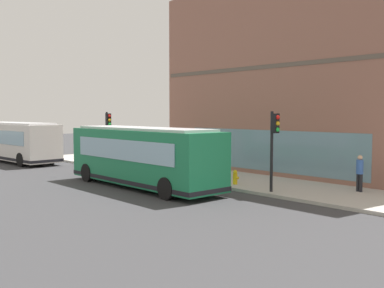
{
  "coord_description": "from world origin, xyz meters",
  "views": [
    {
      "loc": [
        -13.48,
        -16.1,
        3.8
      ],
      "look_at": [
        1.95,
        0.62,
        2.21
      ],
      "focal_mm": 41.71,
      "sensor_mm": 36.0,
      "label": 1
    }
  ],
  "objects_px": {
    "pedestrian_by_light_pole": "(154,154)",
    "pedestrian_near_hydrant": "(360,171)",
    "traffic_light_near_corner": "(274,136)",
    "pedestrian_walking_along_curb": "(218,161)",
    "traffic_light_down_block": "(108,128)",
    "city_bus_far_down_street": "(15,142)",
    "city_bus_nearside": "(142,157)",
    "newspaper_vending_box": "(183,160)",
    "fire_hydrant": "(235,177)"
  },
  "relations": [
    {
      "from": "traffic_light_near_corner",
      "to": "pedestrian_walking_along_curb",
      "type": "xyz_separation_m",
      "value": [
        1.58,
        5.12,
        -1.68
      ]
    },
    {
      "from": "city_bus_far_down_street",
      "to": "pedestrian_by_light_pole",
      "type": "bearing_deg",
      "value": -68.25
    },
    {
      "from": "fire_hydrant",
      "to": "pedestrian_by_light_pole",
      "type": "xyz_separation_m",
      "value": [
        0.95,
        7.99,
        0.58
      ]
    },
    {
      "from": "city_bus_nearside",
      "to": "pedestrian_by_light_pole",
      "type": "distance_m",
      "value": 6.55
    },
    {
      "from": "city_bus_nearside",
      "to": "pedestrian_walking_along_curb",
      "type": "height_order",
      "value": "city_bus_nearside"
    },
    {
      "from": "city_bus_far_down_street",
      "to": "fire_hydrant",
      "type": "relative_size",
      "value": 13.74
    },
    {
      "from": "city_bus_far_down_street",
      "to": "newspaper_vending_box",
      "type": "distance_m",
      "value": 13.87
    },
    {
      "from": "traffic_light_near_corner",
      "to": "city_bus_far_down_street",
      "type": "bearing_deg",
      "value": 98.42
    },
    {
      "from": "fire_hydrant",
      "to": "pedestrian_walking_along_curb",
      "type": "height_order",
      "value": "pedestrian_walking_along_curb"
    },
    {
      "from": "city_bus_far_down_street",
      "to": "pedestrian_near_hydrant",
      "type": "distance_m",
      "value": 25.69
    },
    {
      "from": "traffic_light_near_corner",
      "to": "traffic_light_down_block",
      "type": "bearing_deg",
      "value": 90.66
    },
    {
      "from": "pedestrian_by_light_pole",
      "to": "newspaper_vending_box",
      "type": "distance_m",
      "value": 2.24
    },
    {
      "from": "traffic_light_near_corner",
      "to": "pedestrian_near_hydrant",
      "type": "xyz_separation_m",
      "value": [
        3.01,
        -2.66,
        -1.62
      ]
    },
    {
      "from": "city_bus_far_down_street",
      "to": "fire_hydrant",
      "type": "height_order",
      "value": "city_bus_far_down_street"
    },
    {
      "from": "traffic_light_down_block",
      "to": "fire_hydrant",
      "type": "height_order",
      "value": "traffic_light_down_block"
    },
    {
      "from": "pedestrian_by_light_pole",
      "to": "fire_hydrant",
      "type": "bearing_deg",
      "value": -96.77
    },
    {
      "from": "traffic_light_down_block",
      "to": "pedestrian_by_light_pole",
      "type": "bearing_deg",
      "value": -65.22
    },
    {
      "from": "traffic_light_near_corner",
      "to": "pedestrian_by_light_pole",
      "type": "relative_size",
      "value": 2.26
    },
    {
      "from": "newspaper_vending_box",
      "to": "traffic_light_near_corner",
      "type": "bearing_deg",
      "value": -108.73
    },
    {
      "from": "pedestrian_walking_along_curb",
      "to": "fire_hydrant",
      "type": "bearing_deg",
      "value": -116.42
    },
    {
      "from": "traffic_light_near_corner",
      "to": "traffic_light_down_block",
      "type": "height_order",
      "value": "traffic_light_near_corner"
    },
    {
      "from": "newspaper_vending_box",
      "to": "fire_hydrant",
      "type": "bearing_deg",
      "value": -112.35
    },
    {
      "from": "fire_hydrant",
      "to": "pedestrian_walking_along_curb",
      "type": "bearing_deg",
      "value": 63.58
    },
    {
      "from": "city_bus_nearside",
      "to": "newspaper_vending_box",
      "type": "height_order",
      "value": "city_bus_nearside"
    },
    {
      "from": "pedestrian_walking_along_curb",
      "to": "pedestrian_by_light_pole",
      "type": "bearing_deg",
      "value": 92.69
    },
    {
      "from": "city_bus_nearside",
      "to": "fire_hydrant",
      "type": "bearing_deg",
      "value": -42.49
    },
    {
      "from": "city_bus_nearside",
      "to": "traffic_light_near_corner",
      "type": "height_order",
      "value": "traffic_light_near_corner"
    },
    {
      "from": "pedestrian_walking_along_curb",
      "to": "newspaper_vending_box",
      "type": "distance_m",
      "value": 5.39
    },
    {
      "from": "city_bus_far_down_street",
      "to": "pedestrian_near_hydrant",
      "type": "height_order",
      "value": "city_bus_far_down_street"
    },
    {
      "from": "fire_hydrant",
      "to": "pedestrian_by_light_pole",
      "type": "relative_size",
      "value": 0.45
    },
    {
      "from": "pedestrian_near_hydrant",
      "to": "pedestrian_walking_along_curb",
      "type": "bearing_deg",
      "value": 100.4
    },
    {
      "from": "city_bus_nearside",
      "to": "traffic_light_down_block",
      "type": "relative_size",
      "value": 2.71
    },
    {
      "from": "fire_hydrant",
      "to": "pedestrian_by_light_pole",
      "type": "distance_m",
      "value": 8.07
    },
    {
      "from": "fire_hydrant",
      "to": "pedestrian_near_hydrant",
      "type": "relative_size",
      "value": 0.43
    },
    {
      "from": "traffic_light_near_corner",
      "to": "pedestrian_near_hydrant",
      "type": "distance_m",
      "value": 4.33
    },
    {
      "from": "traffic_light_near_corner",
      "to": "pedestrian_walking_along_curb",
      "type": "distance_m",
      "value": 5.62
    },
    {
      "from": "pedestrian_by_light_pole",
      "to": "pedestrian_near_hydrant",
      "type": "bearing_deg",
      "value": -82.78
    },
    {
      "from": "pedestrian_walking_along_curb",
      "to": "pedestrian_near_hydrant",
      "type": "bearing_deg",
      "value": -79.6
    },
    {
      "from": "city_bus_far_down_street",
      "to": "traffic_light_down_block",
      "type": "height_order",
      "value": "traffic_light_down_block"
    },
    {
      "from": "city_bus_nearside",
      "to": "pedestrian_near_hydrant",
      "type": "bearing_deg",
      "value": -54.31
    },
    {
      "from": "city_bus_nearside",
      "to": "city_bus_far_down_street",
      "type": "bearing_deg",
      "value": 90.55
    },
    {
      "from": "pedestrian_near_hydrant",
      "to": "pedestrian_by_light_pole",
      "type": "distance_m",
      "value": 13.44
    },
    {
      "from": "traffic_light_down_block",
      "to": "pedestrian_walking_along_curb",
      "type": "bearing_deg",
      "value": -78.76
    },
    {
      "from": "fire_hydrant",
      "to": "city_bus_far_down_street",
      "type": "bearing_deg",
      "value": 100.62
    },
    {
      "from": "traffic_light_down_block",
      "to": "pedestrian_near_hydrant",
      "type": "distance_m",
      "value": 16.92
    },
    {
      "from": "city_bus_far_down_street",
      "to": "traffic_light_down_block",
      "type": "bearing_deg",
      "value": -69.45
    },
    {
      "from": "traffic_light_near_corner",
      "to": "newspaper_vending_box",
      "type": "bearing_deg",
      "value": 71.27
    },
    {
      "from": "city_bus_far_down_street",
      "to": "pedestrian_walking_along_curb",
      "type": "xyz_separation_m",
      "value": [
        4.88,
        -17.13,
        -0.49
      ]
    },
    {
      "from": "pedestrian_near_hydrant",
      "to": "traffic_light_down_block",
      "type": "bearing_deg",
      "value": 100.85
    },
    {
      "from": "traffic_light_near_corner",
      "to": "newspaper_vending_box",
      "type": "distance_m",
      "value": 10.94
    }
  ]
}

